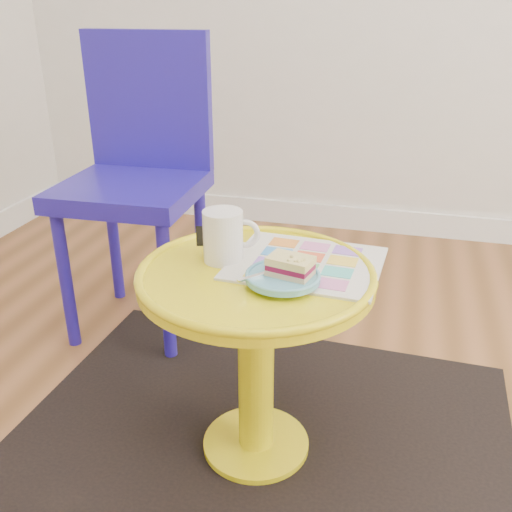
% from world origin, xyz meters
% --- Properties ---
extents(room_walls, '(4.00, 4.00, 4.00)m').
position_xyz_m(room_walls, '(-0.99, 0.99, 0.06)').
color(room_walls, silver).
rests_on(room_walls, ground).
extents(rug, '(1.34, 1.15, 0.01)m').
position_xyz_m(rug, '(-0.39, 0.35, 0.00)').
color(rug, black).
rests_on(rug, ground).
extents(side_table, '(0.54, 0.54, 0.51)m').
position_xyz_m(side_table, '(-0.39, 0.35, 0.37)').
color(side_table, yellow).
rests_on(side_table, ground).
extents(chair, '(0.45, 0.45, 0.99)m').
position_xyz_m(chair, '(-0.95, 0.94, 0.57)').
color(chair, '#221797').
rests_on(chair, ground).
extents(newspaper, '(0.36, 0.31, 0.01)m').
position_xyz_m(newspaper, '(-0.29, 0.42, 0.52)').
color(newspaper, silver).
rests_on(newspaper, side_table).
extents(mug, '(0.13, 0.09, 0.12)m').
position_xyz_m(mug, '(-0.48, 0.40, 0.58)').
color(mug, silver).
rests_on(mug, side_table).
extents(plate, '(0.16, 0.16, 0.02)m').
position_xyz_m(plate, '(-0.32, 0.31, 0.53)').
color(plate, '#59A3BD').
rests_on(plate, newspaper).
extents(cake_slice, '(0.11, 0.08, 0.04)m').
position_xyz_m(cake_slice, '(-0.30, 0.31, 0.56)').
color(cake_slice, '#D3BC8C').
rests_on(cake_slice, plate).
extents(fork, '(0.11, 0.12, 0.00)m').
position_xyz_m(fork, '(-0.35, 0.31, 0.54)').
color(fork, silver).
rests_on(fork, plate).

